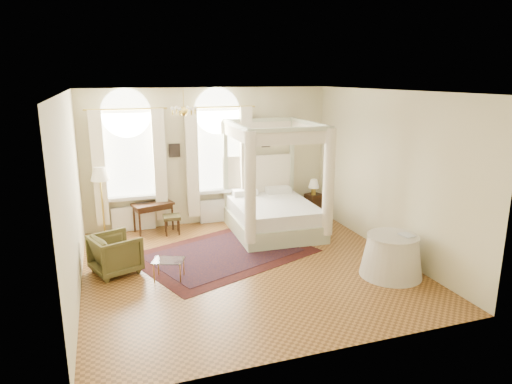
% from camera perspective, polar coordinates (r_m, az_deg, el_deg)
% --- Properties ---
extents(ground, '(6.00, 6.00, 0.00)m').
position_cam_1_polar(ground, '(8.88, -1.11, -9.31)').
color(ground, '#98622C').
rests_on(ground, ground).
extents(room_walls, '(6.00, 6.00, 6.00)m').
position_cam_1_polar(room_walls, '(8.29, -1.17, 3.33)').
color(room_walls, beige).
rests_on(room_walls, ground).
extents(window_left, '(1.62, 0.27, 3.29)m').
position_cam_1_polar(window_left, '(10.85, -15.47, 2.78)').
color(window_left, white).
rests_on(window_left, room_walls).
extents(window_right, '(1.62, 0.27, 3.29)m').
position_cam_1_polar(window_right, '(11.16, -4.65, 3.56)').
color(window_right, white).
rests_on(window_right, room_walls).
extents(chandelier, '(0.51, 0.45, 0.50)m').
position_cam_1_polar(chandelier, '(9.12, -9.01, 10.03)').
color(chandelier, gold).
rests_on(chandelier, room_walls).
extents(wall_pictures, '(2.54, 0.03, 0.39)m').
position_cam_1_polar(wall_pictures, '(11.16, -5.38, 5.64)').
color(wall_pictures, black).
rests_on(wall_pictures, room_walls).
extents(canopy_bed, '(2.02, 2.44, 2.56)m').
position_cam_1_polar(canopy_bed, '(10.60, 2.17, -2.02)').
color(canopy_bed, '#BAC09C').
rests_on(canopy_bed, ground).
extents(nightstand, '(0.47, 0.45, 0.55)m').
position_cam_1_polar(nightstand, '(12.12, 7.21, -1.53)').
color(nightstand, black).
rests_on(nightstand, ground).
extents(nightstand_lamp, '(0.28, 0.28, 0.41)m').
position_cam_1_polar(nightstand_lamp, '(11.92, 7.23, 0.92)').
color(nightstand_lamp, gold).
rests_on(nightstand_lamp, nightstand).
extents(writing_desk, '(1.01, 0.70, 0.68)m').
position_cam_1_polar(writing_desk, '(10.92, -12.77, -1.86)').
color(writing_desk, black).
rests_on(writing_desk, ground).
extents(laptop, '(0.29, 0.19, 0.02)m').
position_cam_1_polar(laptop, '(10.96, -14.07, -1.28)').
color(laptop, black).
rests_on(laptop, writing_desk).
extents(stool, '(0.41, 0.41, 0.44)m').
position_cam_1_polar(stool, '(10.70, -10.48, -3.29)').
color(stool, '#433B1D').
rests_on(stool, ground).
extents(armchair, '(1.04, 1.02, 0.74)m').
position_cam_1_polar(armchair, '(8.89, -17.15, -7.39)').
color(armchair, '#4A4420').
rests_on(armchair, ground).
extents(coffee_table, '(0.64, 0.55, 0.37)m').
position_cam_1_polar(coffee_table, '(8.39, -10.86, -8.57)').
color(coffee_table, silver).
rests_on(coffee_table, ground).
extents(floor_lamp, '(0.41, 0.41, 1.61)m').
position_cam_1_polar(floor_lamp, '(10.69, -18.91, 1.74)').
color(floor_lamp, gold).
rests_on(floor_lamp, ground).
extents(oriental_rug, '(4.02, 3.49, 0.01)m').
position_cam_1_polar(oriental_rug, '(9.51, -4.04, -7.66)').
color(oriental_rug, '#461611').
rests_on(oriental_rug, ground).
extents(side_table, '(1.13, 1.13, 0.77)m').
position_cam_1_polar(side_table, '(8.75, 16.59, -7.64)').
color(side_table, beige).
rests_on(side_table, ground).
extents(book, '(0.23, 0.29, 0.03)m').
position_cam_1_polar(book, '(8.59, 17.82, -5.27)').
color(book, black).
rests_on(book, side_table).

